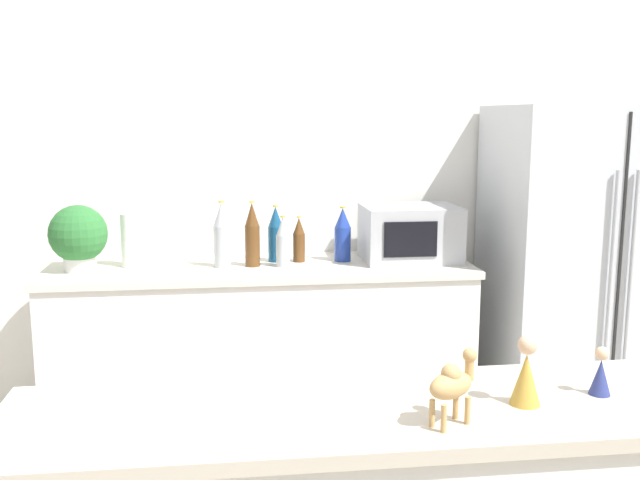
{
  "coord_description": "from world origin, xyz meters",
  "views": [
    {
      "loc": [
        -0.44,
        -1.08,
        1.64
      ],
      "look_at": [
        -0.13,
        1.43,
        1.2
      ],
      "focal_mm": 40.0,
      "sensor_mm": 36.0,
      "label": 1
    }
  ],
  "objects": [
    {
      "name": "back_bottle_4",
      "position": [
        -0.34,
        2.37,
        1.07
      ],
      "size": [
        0.07,
        0.07,
        0.32
      ],
      "color": "brown",
      "rests_on": "back_counter"
    },
    {
      "name": "wall_back",
      "position": [
        0.0,
        2.73,
        1.27
      ],
      "size": [
        8.0,
        0.06,
        2.55
      ],
      "color": "white",
      "rests_on": "ground_plane"
    },
    {
      "name": "microwave",
      "position": [
        0.46,
        2.42,
        1.05
      ],
      "size": [
        0.48,
        0.37,
        0.28
      ],
      "color": "#B2B5BA",
      "rests_on": "back_counter"
    },
    {
      "name": "back_bottle_0",
      "position": [
        -0.22,
        2.47,
        1.05
      ],
      "size": [
        0.08,
        0.08,
        0.29
      ],
      "color": "navy",
      "rests_on": "back_counter"
    },
    {
      "name": "wise_man_figurine_blue",
      "position": [
        0.25,
        0.46,
        1.03
      ],
      "size": [
        0.07,
        0.07,
        0.17
      ],
      "color": "#B28933",
      "rests_on": "bar_counter"
    },
    {
      "name": "back_bottle_1",
      "position": [
        0.12,
        2.44,
        1.04
      ],
      "size": [
        0.08,
        0.08,
        0.28
      ],
      "color": "navy",
      "rests_on": "back_counter"
    },
    {
      "name": "potted_plant",
      "position": [
        -1.17,
        2.37,
        1.08
      ],
      "size": [
        0.27,
        0.27,
        0.32
      ],
      "color": "silver",
      "rests_on": "back_counter"
    },
    {
      "name": "refrigerator",
      "position": [
        1.36,
        2.33,
        0.85
      ],
      "size": [
        0.93,
        0.72,
        1.69
      ],
      "color": "silver",
      "rests_on": "ground_plane"
    },
    {
      "name": "back_bottle_2",
      "position": [
        -0.49,
        2.37,
        1.07
      ],
      "size": [
        0.08,
        0.08,
        0.33
      ],
      "color": "#B2B7BC",
      "rests_on": "back_counter"
    },
    {
      "name": "paper_towel_roll",
      "position": [
        -0.93,
        2.43,
        1.04
      ],
      "size": [
        0.1,
        0.1,
        0.26
      ],
      "color": "white",
      "rests_on": "back_counter"
    },
    {
      "name": "back_bottle_3",
      "position": [
        -0.2,
        2.34,
        1.03
      ],
      "size": [
        0.07,
        0.07,
        0.25
      ],
      "color": "#B2B7BC",
      "rests_on": "back_counter"
    },
    {
      "name": "back_counter",
      "position": [
        -0.3,
        2.4,
        0.46
      ],
      "size": [
        2.1,
        0.63,
        0.91
      ],
      "color": "white",
      "rests_on": "ground_plane"
    },
    {
      "name": "wise_man_figurine_crimson",
      "position": [
        0.45,
        0.49,
        1.01
      ],
      "size": [
        0.05,
        0.05,
        0.12
      ],
      "color": "navy",
      "rests_on": "bar_counter"
    },
    {
      "name": "back_bottle_5",
      "position": [
        -0.11,
        2.45,
        1.02
      ],
      "size": [
        0.06,
        0.06,
        0.23
      ],
      "color": "brown",
      "rests_on": "back_counter"
    },
    {
      "name": "camel_figurine",
      "position": [
        0.04,
        0.37,
        1.06
      ],
      "size": [
        0.13,
        0.11,
        0.17
      ],
      "color": "tan",
      "rests_on": "bar_counter"
    }
  ]
}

